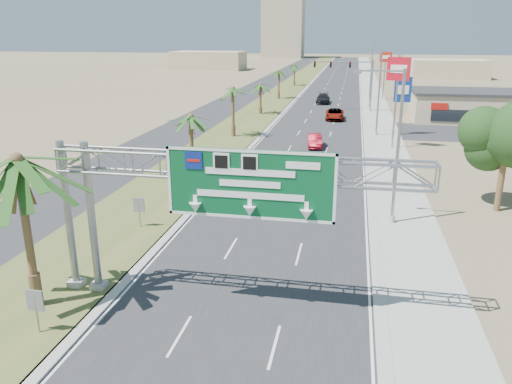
{
  "coord_description": "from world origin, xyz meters",
  "views": [
    {
      "loc": [
        4.55,
        -10.03,
        12.06
      ],
      "look_at": [
        -0.13,
        14.09,
        4.2
      ],
      "focal_mm": 35.0,
      "sensor_mm": 36.0,
      "label": 1
    }
  ],
  "objects_px": {
    "car_left_lane": "(263,184)",
    "pole_sign_red_near": "(398,75)",
    "car_mid_lane": "(315,141)",
    "pole_sign_blue": "(403,92)",
    "pole_sign_red_far": "(385,61)",
    "palm_near": "(16,161)",
    "car_far": "(323,99)",
    "store_building": "(478,107)",
    "car_right_lane": "(335,114)",
    "signal_mast": "(359,81)",
    "sign_gantry": "(216,179)"
  },
  "relations": [
    {
      "from": "car_left_lane",
      "to": "pole_sign_blue",
      "type": "xyz_separation_m",
      "value": [
        12.32,
        26.49,
        4.45
      ]
    },
    {
      "from": "store_building",
      "to": "car_left_lane",
      "type": "bearing_deg",
      "value": -121.33
    },
    {
      "from": "signal_mast",
      "to": "store_building",
      "type": "relative_size",
      "value": 0.57
    },
    {
      "from": "car_left_lane",
      "to": "car_right_lane",
      "type": "height_order",
      "value": "car_left_lane"
    },
    {
      "from": "car_left_lane",
      "to": "pole_sign_red_far",
      "type": "relative_size",
      "value": 0.55
    },
    {
      "from": "pole_sign_blue",
      "to": "car_mid_lane",
      "type": "bearing_deg",
      "value": -137.71
    },
    {
      "from": "store_building",
      "to": "pole_sign_red_far",
      "type": "distance_m",
      "value": 25.56
    },
    {
      "from": "car_right_lane",
      "to": "car_far",
      "type": "xyz_separation_m",
      "value": [
        -2.8,
        17.28,
        0.05
      ]
    },
    {
      "from": "car_left_lane",
      "to": "store_building",
      "type": "bearing_deg",
      "value": 63.71
    },
    {
      "from": "car_left_lane",
      "to": "car_right_lane",
      "type": "bearing_deg",
      "value": 88.79
    },
    {
      "from": "pole_sign_blue",
      "to": "signal_mast",
      "type": "bearing_deg",
      "value": 105.22
    },
    {
      "from": "palm_near",
      "to": "car_right_lane",
      "type": "distance_m",
      "value": 56.58
    },
    {
      "from": "store_building",
      "to": "car_right_lane",
      "type": "distance_m",
      "value": 20.24
    },
    {
      "from": "pole_sign_red_near",
      "to": "pole_sign_blue",
      "type": "height_order",
      "value": "pole_sign_red_near"
    },
    {
      "from": "car_far",
      "to": "pole_sign_red_near",
      "type": "xyz_separation_m",
      "value": [
        9.8,
        -35.03,
        7.0
      ]
    },
    {
      "from": "car_left_lane",
      "to": "pole_sign_red_near",
      "type": "xyz_separation_m",
      "value": [
        11.0,
        18.8,
        6.98
      ]
    },
    {
      "from": "palm_near",
      "to": "pole_sign_red_near",
      "type": "distance_m",
      "value": 41.57
    },
    {
      "from": "sign_gantry",
      "to": "car_mid_lane",
      "type": "xyz_separation_m",
      "value": [
        1.68,
        34.31,
        -5.34
      ]
    },
    {
      "from": "car_right_lane",
      "to": "pole_sign_red_far",
      "type": "relative_size",
      "value": 0.62
    },
    {
      "from": "car_left_lane",
      "to": "car_right_lane",
      "type": "relative_size",
      "value": 0.89
    },
    {
      "from": "sign_gantry",
      "to": "pole_sign_red_far",
      "type": "height_order",
      "value": "pole_sign_red_far"
    },
    {
      "from": "signal_mast",
      "to": "car_left_lane",
      "type": "relative_size",
      "value": 2.09
    },
    {
      "from": "pole_sign_blue",
      "to": "car_left_lane",
      "type": "bearing_deg",
      "value": -114.94
    },
    {
      "from": "car_right_lane",
      "to": "car_far",
      "type": "relative_size",
      "value": 0.98
    },
    {
      "from": "car_left_lane",
      "to": "car_far",
      "type": "distance_m",
      "value": 53.84
    },
    {
      "from": "car_far",
      "to": "pole_sign_blue",
      "type": "xyz_separation_m",
      "value": [
        11.12,
        -27.33,
        4.46
      ]
    },
    {
      "from": "palm_near",
      "to": "car_far",
      "type": "relative_size",
      "value": 1.48
    },
    {
      "from": "signal_mast",
      "to": "sign_gantry",
      "type": "bearing_deg",
      "value": -95.74
    },
    {
      "from": "palm_near",
      "to": "pole_sign_red_far",
      "type": "distance_m",
      "value": 82.23
    },
    {
      "from": "signal_mast",
      "to": "store_building",
      "type": "distance_m",
      "value": 18.08
    },
    {
      "from": "pole_sign_red_near",
      "to": "palm_near",
      "type": "bearing_deg",
      "value": -115.97
    },
    {
      "from": "store_building",
      "to": "pole_sign_red_near",
      "type": "height_order",
      "value": "pole_sign_red_near"
    },
    {
      "from": "sign_gantry",
      "to": "car_far",
      "type": "distance_m",
      "value": 70.66
    },
    {
      "from": "car_right_lane",
      "to": "car_mid_lane",
      "type": "bearing_deg",
      "value": -96.19
    },
    {
      "from": "car_mid_lane",
      "to": "signal_mast",
      "type": "bearing_deg",
      "value": 74.21
    },
    {
      "from": "pole_sign_red_far",
      "to": "car_right_lane",
      "type": "bearing_deg",
      "value": -107.75
    },
    {
      "from": "palm_near",
      "to": "car_right_lane",
      "type": "height_order",
      "value": "palm_near"
    },
    {
      "from": "sign_gantry",
      "to": "signal_mast",
      "type": "height_order",
      "value": "signal_mast"
    },
    {
      "from": "store_building",
      "to": "car_far",
      "type": "bearing_deg",
      "value": 147.73
    },
    {
      "from": "car_far",
      "to": "car_right_lane",
      "type": "bearing_deg",
      "value": -81.13
    },
    {
      "from": "car_mid_lane",
      "to": "pole_sign_blue",
      "type": "bearing_deg",
      "value": 35.83
    },
    {
      "from": "car_far",
      "to": "pole_sign_blue",
      "type": "bearing_deg",
      "value": -68.19
    },
    {
      "from": "car_far",
      "to": "pole_sign_red_far",
      "type": "relative_size",
      "value": 0.64
    },
    {
      "from": "store_building",
      "to": "car_far",
      "type": "xyz_separation_m",
      "value": [
        -22.8,
        14.39,
        -1.18
      ]
    },
    {
      "from": "car_left_lane",
      "to": "pole_sign_blue",
      "type": "bearing_deg",
      "value": 70.1
    },
    {
      "from": "car_left_lane",
      "to": "pole_sign_red_far",
      "type": "bearing_deg",
      "value": 84.02
    },
    {
      "from": "car_left_lane",
      "to": "pole_sign_red_near",
      "type": "relative_size",
      "value": 0.5
    },
    {
      "from": "pole_sign_red_far",
      "to": "signal_mast",
      "type": "bearing_deg",
      "value": -106.65
    },
    {
      "from": "sign_gantry",
      "to": "palm_near",
      "type": "distance_m",
      "value": 8.41
    },
    {
      "from": "store_building",
      "to": "signal_mast",
      "type": "bearing_deg",
      "value": 160.46
    }
  ]
}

